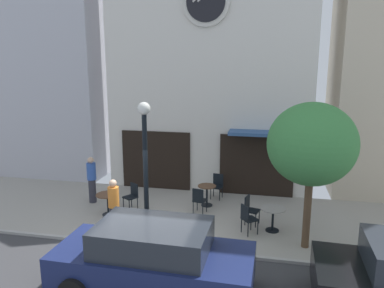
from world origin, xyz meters
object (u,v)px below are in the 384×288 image
object	(u,v)px
cafe_chair_near_tree	(217,184)
pedestrian_blue	(92,179)
cafe_table_near_curb	(273,214)
cafe_chair_corner	(250,208)
cafe_chair_under_awning	(132,194)
parked_car_navy	(153,259)
cafe_chair_facing_wall	(199,199)
street_tree	(312,145)
cafe_chair_curbside	(248,217)
pedestrian_orange	(114,206)
cafe_table_near_door	(207,192)
cafe_table_center_left	(108,200)
street_lamp	(146,168)

from	to	relation	value
cafe_chair_near_tree	pedestrian_blue	distance (m)	4.54
cafe_table_near_curb	cafe_chair_corner	distance (m)	0.79
cafe_chair_under_awning	parked_car_navy	bearing A→B (deg)	-63.70
parked_car_navy	cafe_chair_facing_wall	bearing A→B (deg)	87.76
street_tree	cafe_chair_facing_wall	xyz separation A→B (m)	(-3.26, 1.63, -2.32)
cafe_chair_curbside	pedestrian_orange	size ratio (longest dim) A/B	0.54
cafe_table_near_door	cafe_chair_under_awning	xyz separation A→B (m)	(-2.44, -0.84, 0.04)
cafe_table_center_left	cafe_chair_facing_wall	world-z (taller)	cafe_chair_facing_wall
cafe_table_center_left	pedestrian_orange	xyz separation A→B (m)	(0.79, -1.28, 0.34)
cafe_table_center_left	cafe_table_near_door	size ratio (longest dim) A/B	1.03
cafe_chair_near_tree	pedestrian_orange	bearing A→B (deg)	-124.76
pedestrian_orange	pedestrian_blue	bearing A→B (deg)	128.93
street_tree	parked_car_navy	size ratio (longest dim) A/B	0.91
cafe_table_near_door	cafe_chair_corner	world-z (taller)	cafe_chair_corner
cafe_chair_corner	pedestrian_blue	xyz separation A→B (m)	(-5.63, 0.72, 0.33)
street_lamp	cafe_chair_facing_wall	world-z (taller)	street_lamp
street_lamp	pedestrian_orange	xyz separation A→B (m)	(-0.87, -0.35, -1.10)
cafe_chair_facing_wall	pedestrian_orange	distance (m)	2.92
cafe_table_near_door	parked_car_navy	size ratio (longest dim) A/B	0.17
cafe_chair_curbside	pedestrian_orange	world-z (taller)	pedestrian_orange
parked_car_navy	cafe_chair_corner	bearing A→B (deg)	64.78
street_lamp	pedestrian_orange	bearing A→B (deg)	-157.78
street_lamp	cafe_chair_facing_wall	xyz separation A→B (m)	(1.26, 1.62, -1.43)
cafe_table_near_curb	cafe_table_center_left	bearing A→B (deg)	178.82
street_lamp	street_tree	size ratio (longest dim) A/B	0.98
street_lamp	cafe_chair_curbside	xyz separation A→B (m)	(2.92, 0.45, -1.43)
cafe_table_near_door	cafe_chair_facing_wall	world-z (taller)	cafe_chair_facing_wall
cafe_chair_curbside	parked_car_navy	world-z (taller)	parked_car_navy
cafe_table_center_left	cafe_chair_near_tree	distance (m)	4.03
street_lamp	cafe_chair_near_tree	bearing A→B (deg)	63.29
street_tree	cafe_chair_near_tree	distance (m)	4.93
cafe_table_near_curb	cafe_chair_corner	xyz separation A→B (m)	(-0.70, 0.37, 0.01)
street_lamp	parked_car_navy	size ratio (longest dim) A/B	0.89
street_lamp	cafe_chair_near_tree	distance (m)	3.91
cafe_chair_corner	street_lamp	bearing A→B (deg)	-158.07
cafe_chair_facing_wall	pedestrian_blue	size ratio (longest dim) A/B	0.54
cafe_table_near_curb	cafe_chair_curbside	bearing A→B (deg)	-153.01
cafe_table_near_curb	cafe_chair_curbside	size ratio (longest dim) A/B	0.82
cafe_chair_under_awning	cafe_chair_near_tree	size ratio (longest dim) A/B	1.00
cafe_chair_under_awning	cafe_chair_near_tree	world-z (taller)	same
cafe_table_center_left	cafe_table_near_door	world-z (taller)	cafe_table_near_door
cafe_chair_facing_wall	cafe_chair_near_tree	xyz separation A→B (m)	(0.38, 1.63, 0.00)
cafe_table_near_curb	parked_car_navy	distance (m)	4.40
street_tree	cafe_chair_under_awning	distance (m)	6.23
cafe_chair_under_awning	pedestrian_blue	distance (m)	1.70
cafe_table_near_curb	parked_car_navy	size ratio (longest dim) A/B	0.17
cafe_chair_under_awning	pedestrian_blue	bearing A→B (deg)	168.52
cafe_chair_corner	street_tree	bearing A→B (deg)	-37.27
cafe_chair_under_awning	cafe_chair_corner	distance (m)	4.02
cafe_chair_curbside	cafe_chair_corner	xyz separation A→B (m)	(0.03, 0.74, 0.00)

